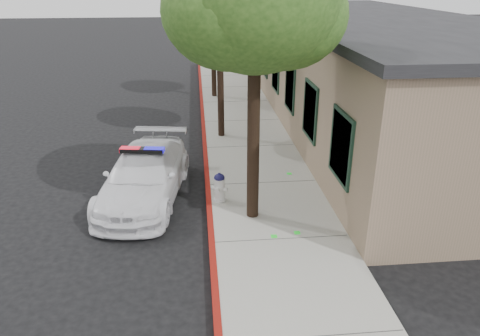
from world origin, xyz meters
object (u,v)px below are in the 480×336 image
clapboard_building (366,70)px  street_tree_near (256,6)px  police_car (145,175)px  street_tree_mid (220,23)px  street_tree_far (213,14)px  fire_hydrant (219,187)px

clapboard_building → street_tree_near: street_tree_near is taller
police_car → street_tree_near: 5.38m
street_tree_near → street_tree_mid: size_ratio=1.24×
police_car → street_tree_mid: (2.36, 4.63, 3.45)m
police_car → street_tree_mid: bearing=71.4°
clapboard_building → street_tree_mid: (-5.97, -1.73, 2.01)m
clapboard_building → street_tree_near: 10.07m
street_tree_near → street_tree_far: street_tree_near is taller
fire_hydrant → street_tree_mid: 6.38m
clapboard_building → street_tree_mid: bearing=-163.8°
police_car → street_tree_far: bearing=85.6°
street_tree_mid → police_car: bearing=-117.0°
street_tree_mid → street_tree_far: street_tree_mid is taller
police_car → street_tree_near: street_tree_near is taller
clapboard_building → street_tree_far: (-5.96, 4.16, 1.86)m
street_tree_mid → street_tree_far: 5.89m
fire_hydrant → street_tree_near: street_tree_near is taller
street_tree_near → street_tree_mid: (-0.40, 6.13, -0.92)m
clapboard_building → street_tree_mid: street_tree_mid is taller
street_tree_mid → fire_hydrant: bearing=-94.1°
street_tree_near → street_tree_mid: street_tree_near is taller
clapboard_building → street_tree_near: size_ratio=3.18×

